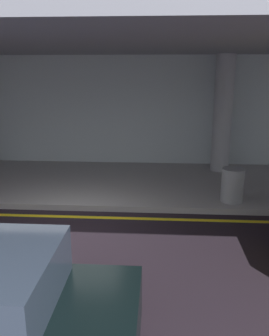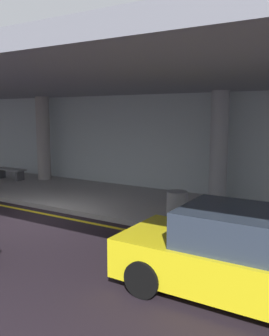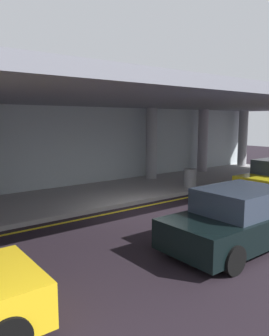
# 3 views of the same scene
# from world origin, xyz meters

# --- Properties ---
(ground_plane) EXTENTS (60.00, 60.00, 0.00)m
(ground_plane) POSITION_xyz_m (0.00, 0.00, 0.00)
(ground_plane) COLOR black
(sidewalk) EXTENTS (26.00, 4.20, 0.15)m
(sidewalk) POSITION_xyz_m (0.00, 3.10, 0.07)
(sidewalk) COLOR #9C9999
(sidewalk) RESTS_ON ground
(lane_stripe_yellow) EXTENTS (26.00, 0.14, 0.01)m
(lane_stripe_yellow) POSITION_xyz_m (0.00, 0.64, 0.00)
(lane_stripe_yellow) COLOR yellow
(lane_stripe_yellow) RESTS_ON ground
(support_column_far_left) EXTENTS (0.59, 0.59, 3.65)m
(support_column_far_left) POSITION_xyz_m (-4.00, 4.43, 1.97)
(support_column_far_left) COLOR #999492
(support_column_far_left) RESTS_ON sidewalk
(support_column_left_mid) EXTENTS (0.59, 0.59, 3.65)m
(support_column_left_mid) POSITION_xyz_m (4.00, 4.43, 1.97)
(support_column_left_mid) COLOR #97999F
(support_column_left_mid) RESTS_ON sidewalk
(ceiling_overhang) EXTENTS (28.00, 13.20, 0.30)m
(ceiling_overhang) POSITION_xyz_m (0.00, 2.60, 3.95)
(ceiling_overhang) COLOR gray
(ceiling_overhang) RESTS_ON support_column_far_left
(terminal_back_wall) EXTENTS (26.00, 0.30, 3.80)m
(terminal_back_wall) POSITION_xyz_m (0.00, 5.35, 1.90)
(terminal_back_wall) COLOR #AEB9BE
(terminal_back_wall) RESTS_ON ground
(car_yellow_taxi_no2) EXTENTS (4.10, 1.92, 1.50)m
(car_yellow_taxi_no2) POSITION_xyz_m (6.32, -1.31, 0.71)
(car_yellow_taxi_no2) COLOR yellow
(car_yellow_taxi_no2) RESTS_ON ground
(bench_metal) EXTENTS (1.60, 0.50, 0.48)m
(bench_metal) POSITION_xyz_m (-5.28, 3.59, 0.50)
(bench_metal) COLOR slate
(bench_metal) RESTS_ON sidewalk
(trash_bin_steel) EXTENTS (0.56, 0.56, 0.85)m
(trash_bin_steel) POSITION_xyz_m (3.85, 1.54, 0.57)
(trash_bin_steel) COLOR gray
(trash_bin_steel) RESTS_ON sidewalk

